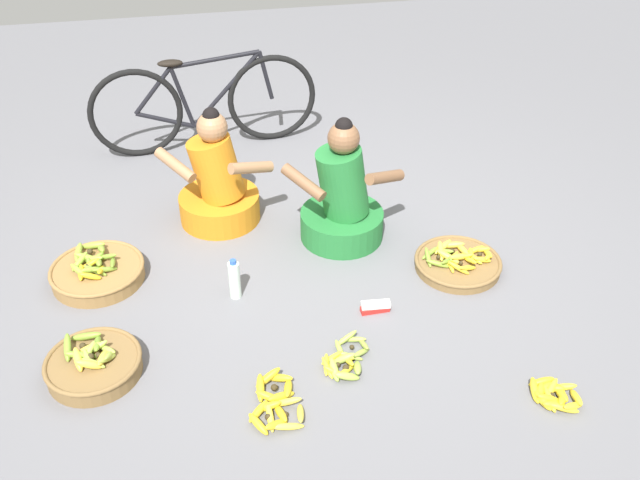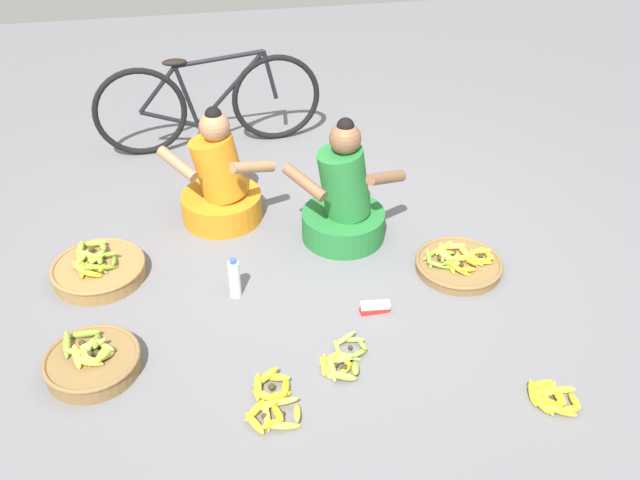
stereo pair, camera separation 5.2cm
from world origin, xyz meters
name	(u,v)px [view 1 (the left image)]	position (x,y,z in m)	size (l,w,h in m)	color
ground_plane	(313,269)	(0.00, 0.00, 0.00)	(10.00, 10.00, 0.00)	slate
vendor_woman_front	(342,201)	(0.24, 0.30, 0.26)	(0.75, 0.52, 0.82)	#237233
vendor_woman_behind	(218,186)	(-0.50, 0.65, 0.25)	(0.73, 0.54, 0.79)	orange
bicycle_leaning	(205,104)	(-0.50, 1.68, 0.36)	(1.70, 0.17, 0.73)	black
banana_basket_back_left	(97,271)	(-1.25, 0.15, 0.06)	(0.54, 0.54, 0.17)	olive
banana_basket_front_left	(458,262)	(0.84, -0.16, 0.04)	(0.52, 0.52, 0.13)	brown
banana_basket_back_center	(94,364)	(-1.22, -0.62, 0.06)	(0.48, 0.48, 0.17)	brown
loose_bananas_front_right	(345,360)	(0.01, -0.81, 0.03)	(0.29, 0.32, 0.09)	#9EB747
loose_bananas_near_bicycle	(553,395)	(0.93, -1.22, 0.03)	(0.24, 0.24, 0.09)	gold
loose_bananas_mid_right	(275,402)	(-0.38, -1.01, 0.03)	(0.28, 0.39, 0.10)	gold
water_bottle	(235,280)	(-0.48, -0.16, 0.12)	(0.07, 0.07, 0.26)	silver
packet_carton_stack	(375,307)	(0.26, -0.44, 0.03)	(0.17, 0.06, 0.06)	red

